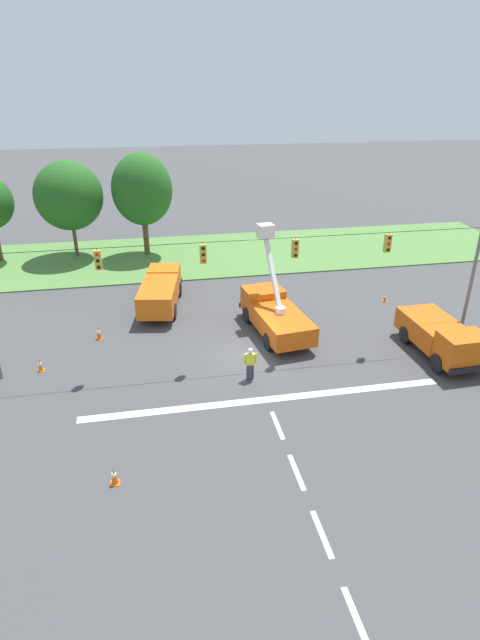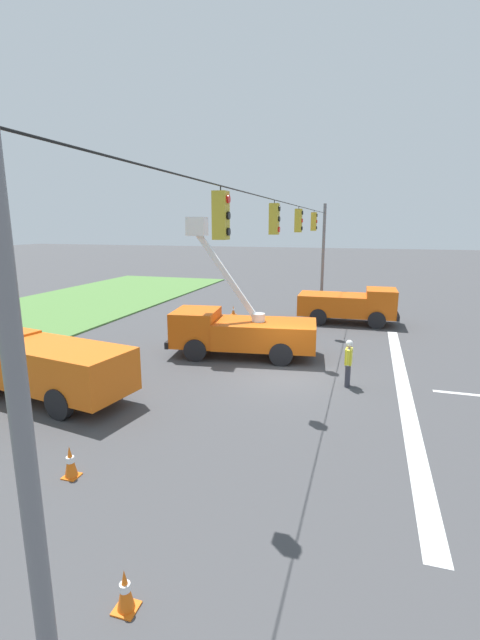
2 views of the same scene
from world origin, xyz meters
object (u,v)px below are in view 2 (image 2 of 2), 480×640
object	(u,v)px
utility_truck_support_near	(350,304)
road_worker	(348,360)
traffic_cone_foreground_left	(233,310)
utility_truck_bucket_lift	(238,329)
utility_truck_support_far	(43,364)
traffic_cone_mid_right	(125,590)
traffic_cone_foreground_right	(70,462)

from	to	relation	value
utility_truck_support_near	road_worker	bearing A→B (deg)	-177.52
traffic_cone_foreground_left	utility_truck_support_near	bearing A→B (deg)	-92.64
utility_truck_bucket_lift	utility_truck_support_near	size ratio (longest dim) A/B	1.16
utility_truck_support_near	traffic_cone_foreground_left	bearing A→B (deg)	87.36
utility_truck_support_far	traffic_cone_mid_right	world-z (taller)	utility_truck_support_far
traffic_cone_foreground_right	traffic_cone_mid_right	bearing A→B (deg)	-131.37
utility_truck_support_near	traffic_cone_foreground_right	xyz separation A→B (m)	(-18.73, 5.48, -0.75)
utility_truck_bucket_lift	road_worker	size ratio (longest dim) A/B	3.85
utility_truck_support_near	utility_truck_support_far	size ratio (longest dim) A/B	0.85
road_worker	utility_truck_bucket_lift	bearing A→B (deg)	63.26
utility_truck_support_far	traffic_cone_foreground_left	world-z (taller)	utility_truck_support_far
utility_truck_bucket_lift	traffic_cone_mid_right	world-z (taller)	utility_truck_bucket_lift
road_worker	traffic_cone_foreground_right	distance (m)	9.90
road_worker	traffic_cone_mid_right	bearing A→B (deg)	165.40
traffic_cone_foreground_left	traffic_cone_foreground_right	xyz separation A→B (m)	(-19.08, -2.03, 0.11)
traffic_cone_foreground_right	utility_truck_bucket_lift	bearing A→B (deg)	-5.22
traffic_cone_foreground_left	traffic_cone_mid_right	bearing A→B (deg)	-166.65
utility_truck_support_near	traffic_cone_foreground_left	size ratio (longest dim) A/B	9.74
utility_truck_support_far	road_worker	world-z (taller)	utility_truck_support_far
road_worker	traffic_cone_foreground_left	distance (m)	13.75
road_worker	traffic_cone_foreground_right	size ratio (longest dim) A/B	2.22
utility_truck_bucket_lift	traffic_cone_foreground_right	xyz separation A→B (m)	(-10.41, 0.95, -0.87)
traffic_cone_foreground_right	traffic_cone_mid_right	xyz separation A→B (m)	(-2.79, -3.16, -0.04)
utility_truck_support_near	traffic_cone_foreground_right	distance (m)	19.53
utility_truck_support_far	traffic_cone_mid_right	xyz separation A→B (m)	(-6.63, -7.18, -0.84)
utility_truck_bucket_lift	utility_truck_support_far	world-z (taller)	utility_truck_bucket_lift
road_worker	traffic_cone_mid_right	world-z (taller)	road_worker
road_worker	traffic_cone_mid_right	size ratio (longest dim) A/B	2.47
utility_truck_support_near	traffic_cone_mid_right	bearing A→B (deg)	173.87
utility_truck_bucket_lift	traffic_cone_foreground_left	size ratio (longest dim) A/B	11.27
utility_truck_bucket_lift	utility_truck_support_far	distance (m)	8.24
utility_truck_support_far	traffic_cone_foreground_right	world-z (taller)	utility_truck_support_far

